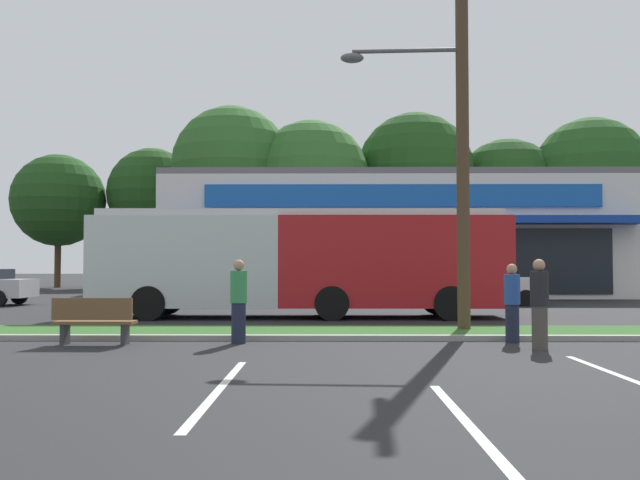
% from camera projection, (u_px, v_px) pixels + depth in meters
% --- Properties ---
extents(grass_median, '(56.00, 2.20, 0.12)m').
position_uv_depth(grass_median, '(379.00, 332.00, 15.60)').
color(grass_median, '#2D5B23').
rests_on(grass_median, ground_plane).
extents(curb_lip, '(56.00, 0.24, 0.12)m').
position_uv_depth(curb_lip, '(384.00, 338.00, 14.38)').
color(curb_lip, '#99968C').
rests_on(curb_lip, ground_plane).
extents(parking_stripe_0, '(0.12, 4.80, 0.01)m').
position_uv_depth(parking_stripe_0, '(220.00, 389.00, 8.79)').
color(parking_stripe_0, silver).
rests_on(parking_stripe_0, ground_plane).
extents(parking_stripe_1, '(0.12, 4.80, 0.01)m').
position_uv_depth(parking_stripe_1, '(473.00, 430.00, 6.60)').
color(parking_stripe_1, silver).
rests_on(parking_stripe_1, ground_plane).
extents(parking_stripe_2, '(0.12, 4.80, 0.01)m').
position_uv_depth(parking_stripe_2, '(630.00, 379.00, 9.50)').
color(parking_stripe_2, silver).
rests_on(parking_stripe_2, ground_plane).
extents(storefront_building, '(23.21, 12.69, 6.21)m').
position_uv_depth(storefront_building, '(391.00, 238.00, 37.35)').
color(storefront_building, silver).
rests_on(storefront_building, ground_plane).
extents(tree_far_left, '(6.51, 6.51, 9.43)m').
position_uv_depth(tree_far_left, '(59.00, 200.00, 48.13)').
color(tree_far_left, '#473323').
rests_on(tree_far_left, ground_plane).
extents(tree_left, '(6.42, 6.42, 10.01)m').
position_uv_depth(tree_left, '(152.00, 193.00, 48.95)').
color(tree_left, '#473323').
rests_on(tree_left, ground_plane).
extents(tree_mid_left, '(7.97, 7.97, 12.17)m').
position_uv_depth(tree_mid_left, '(232.00, 166.00, 45.24)').
color(tree_mid_left, '#473323').
rests_on(tree_mid_left, ground_plane).
extents(tree_mid, '(7.71, 7.71, 11.12)m').
position_uv_depth(tree_mid, '(311.00, 179.00, 44.76)').
color(tree_mid, '#473323').
rests_on(tree_mid, ground_plane).
extents(tree_mid_right, '(8.03, 8.03, 12.12)m').
position_uv_depth(tree_mid_right, '(415.00, 171.00, 46.95)').
color(tree_mid_right, '#473323').
rests_on(tree_mid_right, ground_plane).
extents(tree_right, '(7.63, 7.63, 10.50)m').
position_uv_depth(tree_right, '(507.00, 193.00, 48.03)').
color(tree_right, '#473323').
rests_on(tree_right, ground_plane).
extents(tree_far_right, '(7.93, 7.93, 11.73)m').
position_uv_depth(tree_far_right, '(591.00, 175.00, 46.70)').
color(tree_far_right, '#473323').
rests_on(tree_far_right, ground_plane).
extents(utility_pole, '(3.03, 2.40, 9.31)m').
position_uv_depth(utility_pole, '(456.00, 121.00, 16.02)').
color(utility_pole, '#4C3826').
rests_on(utility_pole, ground_plane).
extents(city_bus, '(12.52, 2.74, 3.25)m').
position_uv_depth(city_bus, '(301.00, 260.00, 20.79)').
color(city_bus, '#AD191E').
rests_on(city_bus, ground_plane).
extents(bus_stop_bench, '(1.60, 0.45, 0.95)m').
position_uv_depth(bus_stop_bench, '(94.00, 320.00, 13.61)').
color(bus_stop_bench, brown).
rests_on(bus_stop_bench, ground_plane).
extents(car_0, '(4.50, 1.88, 1.40)m').
position_uv_depth(car_0, '(155.00, 286.00, 27.34)').
color(car_0, maroon).
rests_on(car_0, ground_plane).
extents(car_2, '(4.56, 1.95, 1.57)m').
position_uv_depth(car_2, '(482.00, 285.00, 27.19)').
color(car_2, silver).
rests_on(car_2, ground_plane).
extents(pedestrian_by_pole, '(0.33, 0.33, 1.63)m').
position_uv_depth(pedestrian_by_pole, '(512.00, 303.00, 14.04)').
color(pedestrian_by_pole, '#1E2338').
rests_on(pedestrian_by_pole, ground_plane).
extents(pedestrian_mid, '(0.35, 0.35, 1.71)m').
position_uv_depth(pedestrian_mid, '(239.00, 301.00, 13.90)').
color(pedestrian_mid, '#1E2338').
rests_on(pedestrian_mid, ground_plane).
extents(pedestrian_far, '(0.35, 0.35, 1.72)m').
position_uv_depth(pedestrian_far, '(539.00, 304.00, 12.90)').
color(pedestrian_far, '#47423D').
rests_on(pedestrian_far, ground_plane).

